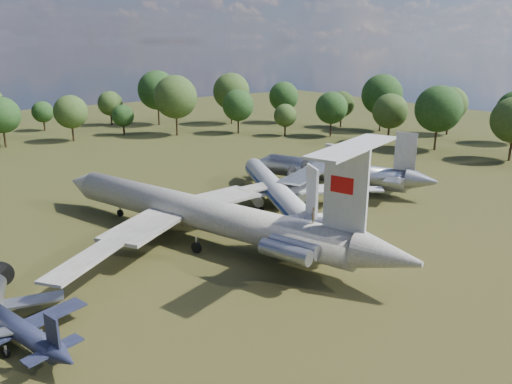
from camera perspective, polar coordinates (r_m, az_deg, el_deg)
ground at (r=62.83m, az=-8.52°, el=-6.27°), size 300.00×300.00×0.00m
il62_airliner at (r=63.73m, az=-6.37°, el=-3.06°), size 61.21×69.90×5.76m
tu104_jet at (r=74.80m, az=2.45°, el=-0.47°), size 48.29×54.01×4.44m
an12_transport at (r=87.26m, az=8.92°, el=1.95°), size 43.49×45.44×4.69m
small_prop_west at (r=47.16m, az=-25.27°, el=-14.47°), size 15.99×19.08×2.42m
person_on_il62 at (r=53.62m, az=6.54°, el=-2.66°), size 0.77×0.72×1.77m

